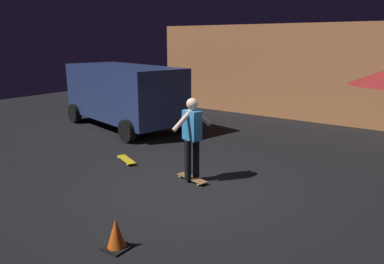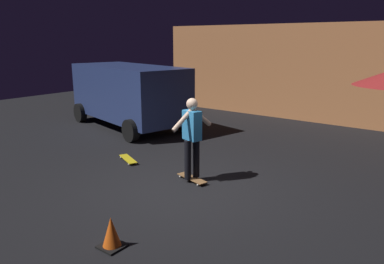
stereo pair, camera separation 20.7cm
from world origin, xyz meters
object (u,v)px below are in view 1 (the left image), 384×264
parked_van (124,92)px  traffic_cone (116,235)px  skateboard_spare (126,160)px  skateboard_ridden (192,178)px  skater (192,133)px

parked_van → traffic_cone: 7.73m
traffic_cone → skateboard_spare: bearing=133.5°
parked_van → skateboard_ridden: parked_van is taller
parked_van → skateboard_spare: bearing=-44.0°
parked_van → skateboard_spare: parked_van is taller
skateboard_ridden → traffic_cone: size_ratio=1.75×
parked_van → traffic_cone: bearing=-45.3°
skater → traffic_cone: skater is taller
skater → skateboard_ridden: bearing=104.0°
skateboard_spare → traffic_cone: size_ratio=1.72×
skateboard_ridden → skater: (0.00, -0.00, 0.98)m
skater → traffic_cone: size_ratio=3.63×
parked_van → skater: size_ratio=2.94×
skateboard_ridden → skateboard_spare: same height
skateboard_spare → skater: skater is taller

